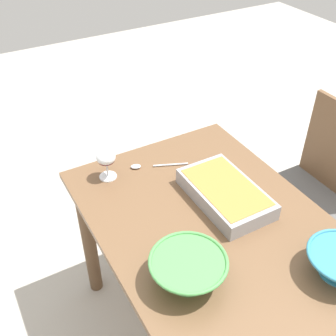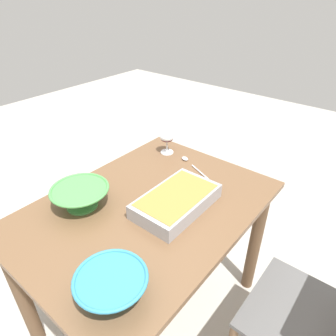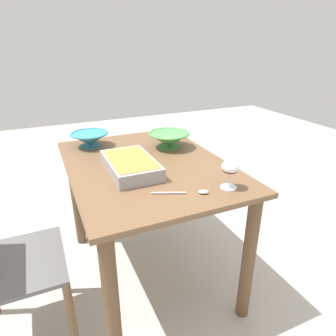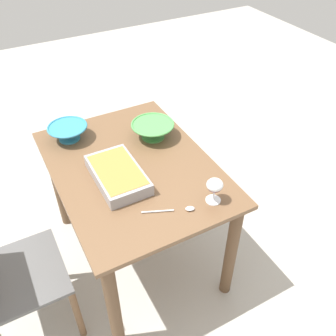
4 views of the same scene
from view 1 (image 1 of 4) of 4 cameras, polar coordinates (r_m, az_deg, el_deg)
name	(u,v)px [view 1 (image 1 of 4)]	position (r m, az deg, el deg)	size (l,w,h in m)	color
ground_plane	(202,332)	(2.17, 4.66, -21.57)	(8.00, 8.00, 0.00)	#B2ADA3
dining_table	(209,247)	(1.67, 5.72, -10.81)	(1.12, 0.82, 0.76)	brown
chair	(317,185)	(2.24, 19.84, -2.17)	(0.44, 0.40, 0.92)	#595959
wine_glass	(106,159)	(1.71, -8.54, 1.19)	(0.08, 0.08, 0.13)	white
casserole_dish	(225,193)	(1.63, 7.91, -3.37)	(0.38, 0.23, 0.07)	#99999E
small_bowl	(188,269)	(1.34, 2.78, -13.73)	(0.25, 0.25, 0.10)	#4C994C
serving_spoon	(148,166)	(1.80, -2.79, 0.30)	(0.11, 0.24, 0.01)	silver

